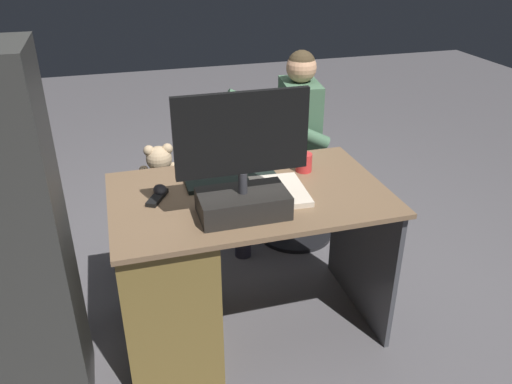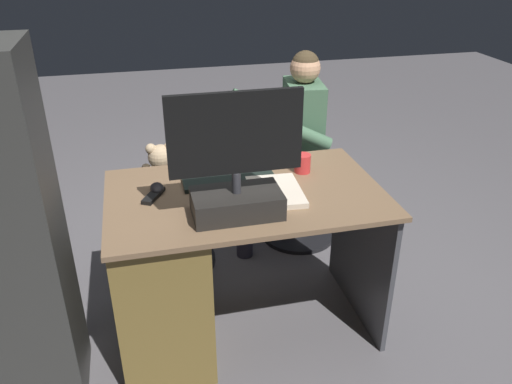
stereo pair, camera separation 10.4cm
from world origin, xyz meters
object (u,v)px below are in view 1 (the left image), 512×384
Objects in this scene: desk at (183,270)px; person at (285,138)px; teddy_bear at (160,173)px; visitor_chair at (296,198)px; cup at (304,162)px; tv_remote at (157,198)px; keyboard at (232,181)px; office_chair_teddy at (166,229)px; computer_mouse at (160,190)px; monitor at (243,178)px.

desk is 1.02× the size of person.
teddy_bear reaches higher than visitor_chair.
cup is 0.71m from tv_remote.
cup reaches higher than tv_remote.
keyboard is 4.77× the size of cup.
desk is 0.65m from office_chair_teddy.
tv_remote is at bearing 83.39° from office_chair_teddy.
office_chair_teddy is (-0.05, -0.54, -0.52)m from computer_mouse.
computer_mouse is (0.33, 0.02, 0.01)m from keyboard.
office_chair_teddy is at bearing 90.00° from teddy_bear.
teddy_bear reaches higher than desk.
cup is at bearing -175.92° from computer_mouse.
person is (-0.49, -0.91, -0.23)m from monitor.
monitor is 1.27m from visitor_chair.
desk is at bearing 12.97° from cup.
cup is 0.07× the size of person.
keyboard is at bearing -94.95° from monitor.
monitor is 0.43m from computer_mouse.
cup is at bearing -167.03° from desk.
keyboard is 0.78m from office_chair_teddy.
monitor reaches higher than office_chair_teddy.
desk is 0.39m from computer_mouse.
cup reaches higher than visitor_chair.
computer_mouse is 0.05m from tv_remote.
teddy_bear is 0.66× the size of visitor_chair.
computer_mouse is 0.20× the size of visitor_chair.
office_chair_teddy is at bearing -88.82° from desk.
visitor_chair is at bearing -172.19° from person.
monitor is 1.10× the size of visitor_chair.
teddy_bear is at bearing -90.00° from office_chair_teddy.
keyboard is 2.80× the size of tv_remote.
computer_mouse is at bearing -81.65° from tv_remote.
person is (0.09, 0.01, 0.42)m from visitor_chair.
person is at bearing -110.68° from tv_remote.
person is at bearing 7.81° from visitor_chair.
computer_mouse is at bearing -42.14° from monitor.
computer_mouse is 0.75m from office_chair_teddy.
desk is 0.67m from teddy_bear.
monitor is (-0.24, 0.18, 0.52)m from desk.
office_chair_teddy is at bearing -67.61° from tv_remote.
desk is at bearing 179.80° from tv_remote.
visitor_chair is (-0.58, -0.92, -0.65)m from monitor.
tv_remote is 0.48× the size of teddy_bear.
office_chair_teddy is at bearing 7.81° from person.
person is at bearing -126.90° from keyboard.
computer_mouse is 0.69m from cup.
office_chair_teddy is 1.14× the size of visitor_chair.
person is at bearing -141.11° from computer_mouse.
computer_mouse is (0.06, -0.09, 0.37)m from desk.
visitor_chair is (-0.82, -0.75, -0.13)m from desk.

